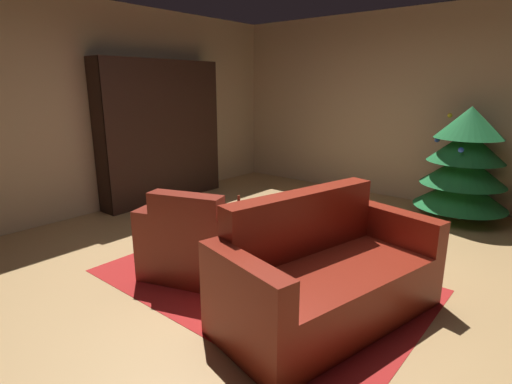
# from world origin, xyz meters

# --- Properties ---
(ground_plane) EXTENTS (7.54, 7.54, 0.00)m
(ground_plane) POSITION_xyz_m (0.00, 0.00, 0.00)
(ground_plane) COLOR tan
(wall_back) EXTENTS (6.17, 0.06, 2.74)m
(wall_back) POSITION_xyz_m (0.00, 3.17, 1.37)
(wall_back) COLOR tan
(wall_back) RESTS_ON ground
(wall_left) EXTENTS (0.06, 6.40, 2.74)m
(wall_left) POSITION_xyz_m (-3.05, 0.00, 1.37)
(wall_left) COLOR tan
(wall_left) RESTS_ON ground
(area_rug) EXTENTS (2.76, 1.80, 0.01)m
(area_rug) POSITION_xyz_m (-0.04, -0.33, 0.00)
(area_rug) COLOR #A41F1D
(area_rug) RESTS_ON ground
(bookshelf_unit) EXTENTS (0.33, 1.97, 2.03)m
(bookshelf_unit) POSITION_xyz_m (-2.81, 0.91, 1.01)
(bookshelf_unit) COLOR black
(bookshelf_unit) RESTS_ON ground
(armchair_red) EXTENTS (1.18, 1.04, 0.83)m
(armchair_red) POSITION_xyz_m (-0.53, -0.55, 0.31)
(armchair_red) COLOR maroon
(armchair_red) RESTS_ON ground
(couch_red) EXTENTS (1.18, 1.85, 0.91)m
(couch_red) POSITION_xyz_m (0.67, -0.44, 0.31)
(couch_red) COLOR maroon
(couch_red) RESTS_ON ground
(coffee_table) EXTENTS (0.73, 0.73, 0.43)m
(coffee_table) POSITION_xyz_m (-0.12, -0.26, 0.39)
(coffee_table) COLOR black
(coffee_table) RESTS_ON ground
(book_stack_on_table) EXTENTS (0.21, 0.18, 0.12)m
(book_stack_on_table) POSITION_xyz_m (-0.12, -0.26, 0.49)
(book_stack_on_table) COLOR #3E5283
(book_stack_on_table) RESTS_ON coffee_table
(bottle_on_table) EXTENTS (0.07, 0.07, 0.30)m
(bottle_on_table) POSITION_xyz_m (-0.32, -0.29, 0.55)
(bottle_on_table) COLOR #602C1A
(bottle_on_table) RESTS_ON coffee_table
(decorated_tree) EXTENTS (1.12, 1.12, 1.44)m
(decorated_tree) POSITION_xyz_m (0.86, 2.63, 0.72)
(decorated_tree) COLOR brown
(decorated_tree) RESTS_ON ground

